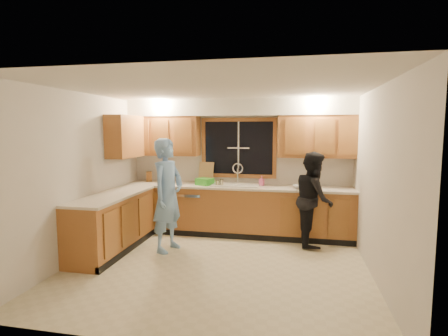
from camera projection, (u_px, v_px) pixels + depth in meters
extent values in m
plane|color=beige|center=(217.00, 267.00, 4.98)|extent=(4.20, 4.20, 0.00)
plane|color=silver|center=(217.00, 88.00, 4.71)|extent=(4.20, 4.20, 0.00)
plane|color=beige|center=(239.00, 166.00, 6.70)|extent=(4.20, 0.00, 4.20)
plane|color=beige|center=(81.00, 176.00, 5.26)|extent=(0.00, 3.80, 3.80)
plane|color=beige|center=(378.00, 185.00, 4.43)|extent=(0.00, 3.80, 3.80)
cube|color=#A76530|center=(236.00, 211.00, 6.49)|extent=(4.20, 0.60, 0.88)
cube|color=#A76530|center=(113.00, 223.00, 5.63)|extent=(0.60, 1.90, 0.88)
cube|color=beige|center=(236.00, 187.00, 6.43)|extent=(4.20, 0.63, 0.04)
cube|color=beige|center=(113.00, 195.00, 5.58)|extent=(0.63, 1.90, 0.04)
cube|color=#A76530|center=(165.00, 136.00, 6.75)|extent=(1.35, 0.33, 0.75)
cube|color=#A76530|center=(316.00, 137.00, 6.19)|extent=(1.35, 0.33, 0.75)
cube|color=#A76530|center=(125.00, 137.00, 6.26)|extent=(0.33, 0.90, 0.75)
cube|color=white|center=(237.00, 108.00, 6.41)|extent=(4.20, 0.35, 0.30)
cube|color=black|center=(239.00, 148.00, 6.65)|extent=(1.30, 0.01, 1.00)
cube|color=#A76530|center=(239.00, 120.00, 6.59)|extent=(1.44, 0.03, 0.07)
cube|color=#A76530|center=(238.00, 176.00, 6.70)|extent=(1.44, 0.03, 0.07)
cube|color=#A76530|center=(204.00, 148.00, 6.78)|extent=(0.07, 0.03, 1.00)
cube|color=#A76530|center=(275.00, 148.00, 6.51)|extent=(0.07, 0.03, 1.00)
cube|color=silver|center=(236.00, 185.00, 6.44)|extent=(0.86, 0.52, 0.03)
cube|color=silver|center=(225.00, 189.00, 6.49)|extent=(0.38, 0.42, 0.18)
cube|color=silver|center=(247.00, 190.00, 6.41)|extent=(0.38, 0.42, 0.18)
cylinder|color=silver|center=(238.00, 176.00, 6.62)|extent=(0.04, 0.04, 0.28)
torus|color=silver|center=(238.00, 168.00, 6.60)|extent=(0.21, 0.03, 0.21)
cube|color=white|center=(192.00, 211.00, 6.65)|extent=(0.60, 0.56, 0.82)
cube|color=white|center=(93.00, 233.00, 5.07)|extent=(0.58, 0.75, 0.90)
imported|color=#75A5DE|center=(168.00, 195.00, 5.58)|extent=(0.59, 0.75, 1.81)
imported|color=black|center=(314.00, 199.00, 5.87)|extent=(0.65, 0.81, 1.59)
cube|color=#A0632C|center=(149.00, 176.00, 6.95)|extent=(0.13, 0.12, 0.20)
cube|color=tan|center=(206.00, 172.00, 6.75)|extent=(0.32, 0.17, 0.40)
cube|color=green|center=(205.00, 182.00, 6.51)|extent=(0.35, 0.34, 0.13)
imported|color=#DF5590|center=(262.00, 181.00, 6.43)|extent=(0.10, 0.10, 0.18)
imported|color=silver|center=(299.00, 187.00, 6.14)|extent=(0.24, 0.24, 0.06)
cylinder|color=#C2B895|center=(217.00, 183.00, 6.32)|extent=(0.08, 0.08, 0.12)
cylinder|color=#C2B895|center=(221.00, 183.00, 6.34)|extent=(0.09, 0.09, 0.13)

